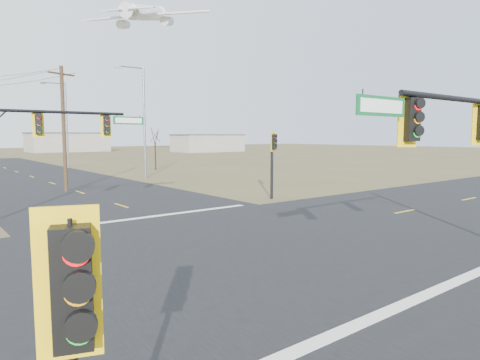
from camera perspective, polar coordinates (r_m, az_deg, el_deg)
name	(u,v)px	position (r m, az deg, el deg)	size (l,w,h in m)	color
ground	(240,244)	(17.35, -0.06, -8.58)	(320.00, 320.00, 0.00)	brown
road_ew	(240,244)	(17.35, -0.06, -8.55)	(160.00, 14.00, 0.02)	black
road_ns	(240,244)	(17.35, -0.06, -8.54)	(14.00, 160.00, 0.02)	black
stop_bar_near	(414,300)	(12.58, 22.17, -14.59)	(12.00, 0.40, 0.01)	silver
stop_bar_far	(154,216)	(23.58, -11.35, -4.75)	(12.00, 0.40, 0.01)	silver
mast_arm_far	(44,133)	(24.08, -24.64, 5.71)	(8.82, 0.52, 6.17)	black
pedestal_signal_ne	(273,150)	(29.31, 4.46, 3.96)	(0.67, 0.59, 4.64)	black
pedestal_signal_sw	(72,317)	(4.09, -21.46, -16.60)	(0.66, 0.57, 3.78)	black
utility_pole_near	(64,127)	(35.62, -22.45, 6.50)	(2.21, 1.03, 9.61)	#43311D
streetlight_a	(142,116)	(44.86, -12.94, 8.32)	(3.16, 0.45, 11.29)	slate
streetlight_b	(65,120)	(61.61, -22.34, 7.36)	(3.18, 0.43, 11.35)	slate
bare_tree_c	(155,135)	(55.66, -11.27, 5.91)	(2.71, 2.71, 5.68)	black
warehouse_mid	(68,143)	(128.24, -22.01, 4.65)	(20.00, 12.00, 5.00)	#A0998E
warehouse_right	(208,144)	(118.01, -4.32, 4.87)	(18.00, 10.00, 4.50)	#A0998E
jet_airliner	(145,13)	(97.58, -12.59, 20.94)	(26.58, 26.34, 12.27)	silver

